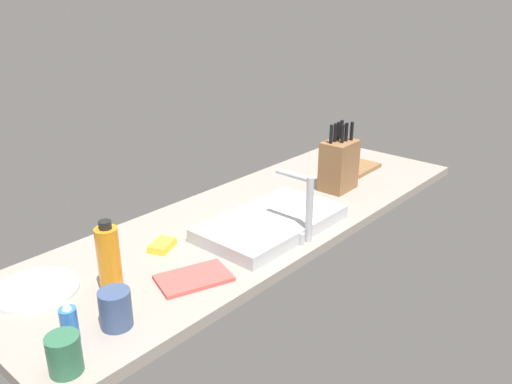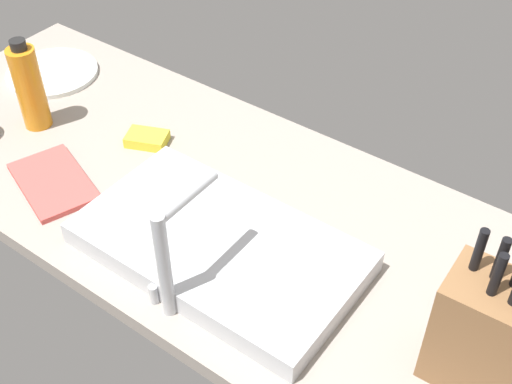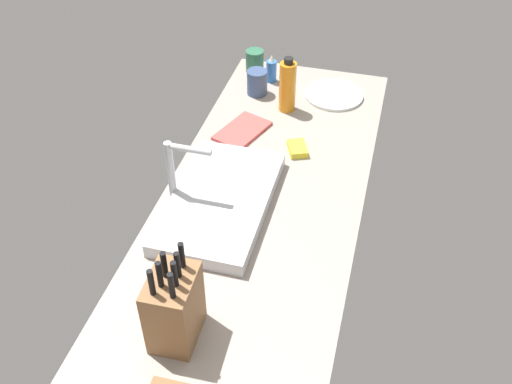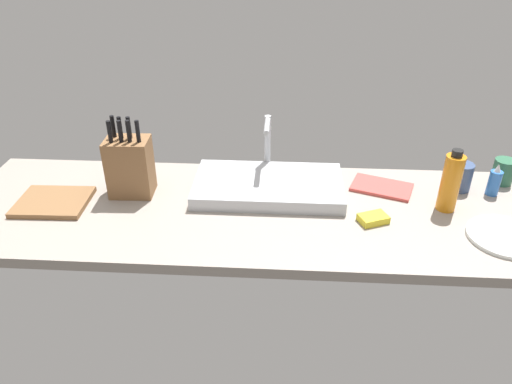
{
  "view_description": "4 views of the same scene",
  "coord_description": "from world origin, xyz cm",
  "px_view_note": "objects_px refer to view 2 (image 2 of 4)",
  "views": [
    {
      "loc": [
        132.17,
        115.85,
        83.46
      ],
      "look_at": [
        -2.49,
        -2.71,
        11.25
      ],
      "focal_mm": 36.51,
      "sensor_mm": 36.0,
      "label": 1
    },
    {
      "loc": [
        -49.53,
        75.51,
        95.63
      ],
      "look_at": [
        6.43,
        -1.06,
        9.94
      ],
      "focal_mm": 46.74,
      "sensor_mm": 36.0,
      "label": 2
    },
    {
      "loc": [
        -120.99,
        -33.8,
        127.08
      ],
      "look_at": [
        6.72,
        0.39,
        11.32
      ],
      "focal_mm": 40.8,
      "sensor_mm": 36.0,
      "label": 3
    },
    {
      "loc": [
        10.52,
        -138.9,
        91.42
      ],
      "look_at": [
        2.09,
        -2.96,
        11.66
      ],
      "focal_mm": 34.28,
      "sensor_mm": 36.0,
      "label": 4
    }
  ],
  "objects_px": {
    "faucet": "(170,249)",
    "dish_towel": "(53,182)",
    "dinner_plate": "(52,73)",
    "knife_block": "(486,333)",
    "sink_basin": "(219,247)",
    "water_bottle": "(29,87)",
    "dish_sponge": "(147,139)"
  },
  "relations": [
    {
      "from": "faucet",
      "to": "dish_towel",
      "type": "height_order",
      "value": "faucet"
    },
    {
      "from": "faucet",
      "to": "dinner_plate",
      "type": "distance_m",
      "value": 0.84
    },
    {
      "from": "knife_block",
      "to": "dish_towel",
      "type": "xyz_separation_m",
      "value": [
        0.88,
        0.08,
        -0.1
      ]
    },
    {
      "from": "sink_basin",
      "to": "dish_towel",
      "type": "bearing_deg",
      "value": 6.52
    },
    {
      "from": "faucet",
      "to": "knife_block",
      "type": "relative_size",
      "value": 0.81
    },
    {
      "from": "sink_basin",
      "to": "water_bottle",
      "type": "bearing_deg",
      "value": -7.29
    },
    {
      "from": "sink_basin",
      "to": "dinner_plate",
      "type": "height_order",
      "value": "sink_basin"
    },
    {
      "from": "knife_block",
      "to": "faucet",
      "type": "bearing_deg",
      "value": 18.08
    },
    {
      "from": "dish_sponge",
      "to": "water_bottle",
      "type": "bearing_deg",
      "value": 20.71
    },
    {
      "from": "dish_towel",
      "to": "water_bottle",
      "type": "bearing_deg",
      "value": -32.7
    },
    {
      "from": "knife_block",
      "to": "dish_sponge",
      "type": "bearing_deg",
      "value": -11.16
    },
    {
      "from": "sink_basin",
      "to": "knife_block",
      "type": "height_order",
      "value": "knife_block"
    },
    {
      "from": "faucet",
      "to": "dish_towel",
      "type": "bearing_deg",
      "value": -11.71
    },
    {
      "from": "knife_block",
      "to": "dish_sponge",
      "type": "relative_size",
      "value": 3.12
    },
    {
      "from": "water_bottle",
      "to": "dish_sponge",
      "type": "bearing_deg",
      "value": -159.29
    },
    {
      "from": "dish_towel",
      "to": "faucet",
      "type": "bearing_deg",
      "value": 168.29
    },
    {
      "from": "dish_towel",
      "to": "knife_block",
      "type": "bearing_deg",
      "value": -174.55
    },
    {
      "from": "knife_block",
      "to": "water_bottle",
      "type": "relative_size",
      "value": 1.29
    },
    {
      "from": "water_bottle",
      "to": "dish_sponge",
      "type": "xyz_separation_m",
      "value": [
        -0.25,
        -0.1,
        -0.09
      ]
    },
    {
      "from": "dinner_plate",
      "to": "dish_sponge",
      "type": "relative_size",
      "value": 2.57
    },
    {
      "from": "dish_towel",
      "to": "dinner_plate",
      "type": "bearing_deg",
      "value": -40.72
    },
    {
      "from": "faucet",
      "to": "dish_sponge",
      "type": "relative_size",
      "value": 2.53
    },
    {
      "from": "dinner_plate",
      "to": "dish_towel",
      "type": "relative_size",
      "value": 1.11
    },
    {
      "from": "sink_basin",
      "to": "knife_block",
      "type": "xyz_separation_m",
      "value": [
        -0.48,
        -0.04,
        0.08
      ]
    },
    {
      "from": "water_bottle",
      "to": "dish_towel",
      "type": "xyz_separation_m",
      "value": [
        -0.19,
        0.12,
        -0.1
      ]
    },
    {
      "from": "faucet",
      "to": "knife_block",
      "type": "height_order",
      "value": "knife_block"
    },
    {
      "from": "knife_block",
      "to": "dinner_plate",
      "type": "xyz_separation_m",
      "value": [
        1.22,
        -0.2,
        -0.1
      ]
    },
    {
      "from": "dinner_plate",
      "to": "dish_sponge",
      "type": "xyz_separation_m",
      "value": [
        -0.39,
        0.07,
        0.01
      ]
    },
    {
      "from": "sink_basin",
      "to": "dish_towel",
      "type": "height_order",
      "value": "sink_basin"
    },
    {
      "from": "faucet",
      "to": "dish_towel",
      "type": "xyz_separation_m",
      "value": [
        0.42,
        -0.09,
        -0.13
      ]
    },
    {
      "from": "sink_basin",
      "to": "faucet",
      "type": "distance_m",
      "value": 0.18
    },
    {
      "from": "knife_block",
      "to": "dinner_plate",
      "type": "bearing_deg",
      "value": -11.24
    }
  ]
}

